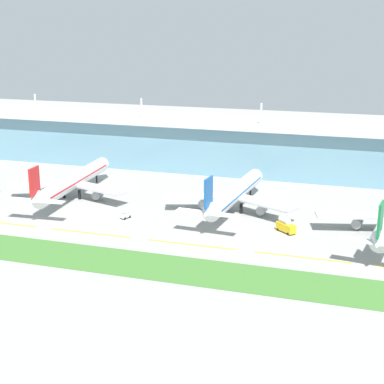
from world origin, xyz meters
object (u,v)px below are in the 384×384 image
(baggage_cart, at_px, (126,215))
(airliner_center, at_px, (234,194))
(airliner_near_middle, at_px, (73,181))
(fuel_truck, at_px, (286,226))

(baggage_cart, bearing_deg, airliner_center, 29.60)
(airliner_near_middle, xyz_separation_m, fuel_truck, (84.87, -14.71, -4.19))
(airliner_near_middle, distance_m, airliner_center, 63.62)
(fuel_truck, bearing_deg, airliner_near_middle, 170.17)
(airliner_near_middle, xyz_separation_m, airliner_center, (63.59, 1.82, -0.01))
(airliner_near_middle, relative_size, baggage_cart, 17.06)
(airliner_near_middle, height_order, baggage_cart, airliner_near_middle)
(airliner_center, bearing_deg, baggage_cart, -150.40)
(airliner_near_middle, relative_size, airliner_center, 1.08)
(baggage_cart, xyz_separation_m, fuel_truck, (55.20, 2.75, 1.00))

